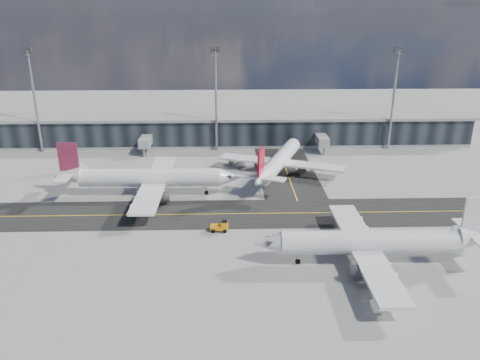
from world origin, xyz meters
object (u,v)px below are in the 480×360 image
Objects in this scene: airliner_redtail at (279,161)px; airliner_near at (374,242)px; airliner_af at (147,178)px; baggage_tug at (221,226)px; service_van at (238,163)px.

airliner_near reaches higher than airliner_redtail.
airliner_af reaches higher than airliner_redtail.
airliner_redtail is (30.28, 12.14, -0.35)m from airliner_af.
airliner_near is at bearing 68.16° from baggage_tug.
service_van is (-20.77, 49.69, -2.99)m from airliner_near.
baggage_tug reaches higher than service_van.
airliner_redtail is 33.58m from baggage_tug.
airliner_redtail is at bearing 112.78° from airliner_af.
airliner_af is 28.20m from service_van.
airliner_near is at bearing -96.55° from service_van.
airliner_af is 1.13× the size of airliner_redtail.
airliner_af is 24.60m from baggage_tug.
baggage_tug is at bearing -125.34° from service_van.
airliner_near is 53.94m from service_van.
airliner_redtail is 12.69m from service_van.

